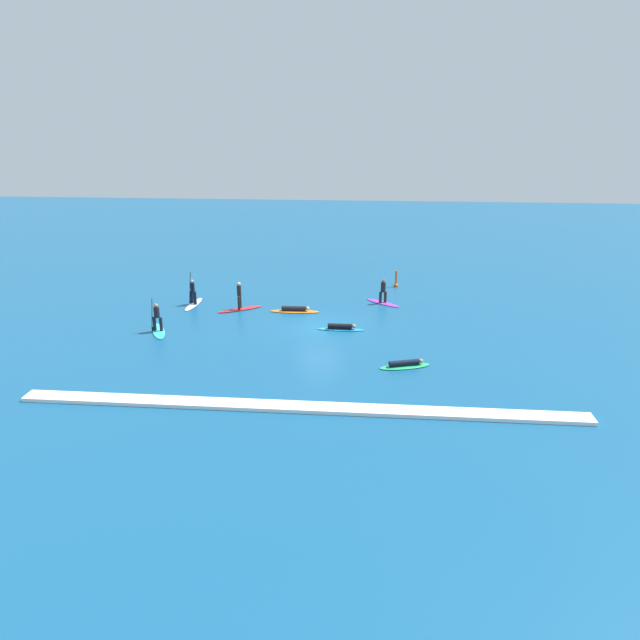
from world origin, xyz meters
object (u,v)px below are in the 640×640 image
Objects in this scene: surfer_on_teal_board at (158,324)px; surfer_on_orange_board at (295,310)px; surfer_on_blue_board at (341,327)px; surfer_on_red_board at (240,303)px; surfer_on_white_board at (193,298)px; surfer_on_green_board at (405,365)px; marker_buoy at (396,283)px; surfer_on_purple_board at (383,296)px.

surfer_on_teal_board is 8.88m from surfer_on_orange_board.
surfer_on_teal_board is at bearing -172.87° from surfer_on_blue_board.
surfer_on_red_board is at bearing -66.09° from surfer_on_teal_board.
surfer_on_white_board reaches higher than surfer_on_green_board.
surfer_on_blue_board is at bearing -110.12° from marker_buoy.
surfer_on_white_board is 1.03× the size of surfer_on_teal_board.
surfer_on_green_board is (13.96, -9.42, -0.34)m from surfer_on_white_board.
surfer_on_blue_board is 4.56m from surfer_on_orange_board.
surfer_on_white_board reaches higher than surfer_on_red_board.
surfer_on_red_board reaches higher than surfer_on_purple_board.
marker_buoy is at bearing -64.40° from surfer_on_white_board.
surfer_on_purple_board is 0.90× the size of surfer_on_blue_board.
surfer_on_purple_board is at bearing -80.41° from surfer_on_white_board.
surfer_on_white_board is 0.91× the size of surfer_on_orange_board.
surfer_on_white_board reaches higher than surfer_on_orange_board.
surfer_on_purple_board reaches higher than surfer_on_green_board.
surfer_on_red_board is at bearing 52.88° from surfer_on_purple_board.
surfer_on_teal_board is 10.99m from surfer_on_blue_board.
surfer_on_orange_board is (-3.24, 3.21, -0.02)m from surfer_on_blue_board.
surfer_on_orange_board is (7.67, 4.46, -0.35)m from surfer_on_teal_board.
surfer_on_white_board is 15.18m from marker_buoy.
surfer_on_teal_board is 18.38m from marker_buoy.
surfer_on_green_board is 15.23m from marker_buoy.
surfer_on_teal_board is 15.16m from surfer_on_purple_board.
surfer_on_blue_board is at bearing -108.77° from surfer_on_white_board.
surfer_on_white_board is at bearing 45.68° from surfer_on_purple_board.
surfer_on_purple_board is 0.88× the size of surfer_on_red_board.
surfer_on_teal_board is at bearing 147.23° from surfer_on_green_board.
surfer_on_orange_board is (7.14, -0.96, -0.33)m from surfer_on_white_board.
surfer_on_green_board is 1.09× the size of surfer_on_purple_board.
surfer_on_orange_board is at bearing -34.35° from surfer_on_red_board.
surfer_on_white_board is 1.18× the size of surfer_on_purple_board.
marker_buoy is at bearing -77.51° from surfer_on_teal_board.
surfer_on_teal_board reaches higher than surfer_on_purple_board.
surfer_on_purple_board is (12.97, 1.47, 0.03)m from surfer_on_white_board.
surfer_on_teal_board is 1.01× the size of surfer_on_red_board.
surfer_on_orange_board is (3.71, -0.11, -0.32)m from surfer_on_red_board.
surfer_on_red_board is (3.43, -0.85, -0.01)m from surfer_on_white_board.
surfer_on_purple_board reaches higher than surfer_on_orange_board.
surfer_on_orange_board reaches higher than surfer_on_blue_board.
surfer_on_white_board is 1.06× the size of surfer_on_blue_board.
surfer_on_red_board is (-6.94, 3.32, 0.30)m from surfer_on_blue_board.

